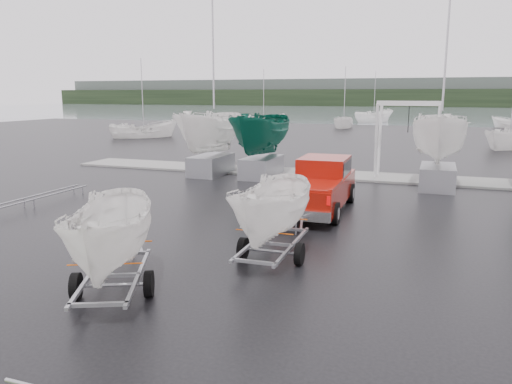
# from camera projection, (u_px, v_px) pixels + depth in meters

# --- Properties ---
(ground_plane) EXTENTS (120.00, 120.00, 0.00)m
(ground_plane) POSITION_uv_depth(u_px,v_px,m) (225.00, 235.00, 16.12)
(ground_plane) COLOR black
(ground_plane) RESTS_ON ground
(lake) EXTENTS (300.00, 300.00, 0.00)m
(lake) POSITION_uv_depth(u_px,v_px,m) (408.00, 115.00, 108.34)
(lake) COLOR slate
(lake) RESTS_ON ground
(dock) EXTENTS (30.00, 3.00, 0.12)m
(dock) POSITION_uv_depth(u_px,v_px,m) (317.00, 174.00, 28.10)
(dock) COLOR gray
(dock) RESTS_ON ground
(treeline) EXTENTS (300.00, 8.00, 6.00)m
(treeline) POSITION_uv_depth(u_px,v_px,m) (421.00, 98.00, 172.31)
(treeline) COLOR black
(treeline) RESTS_ON ground
(far_hill) EXTENTS (300.00, 6.00, 10.00)m
(far_hill) POSITION_uv_depth(u_px,v_px,m) (422.00, 92.00, 179.29)
(far_hill) COLOR #4C5651
(far_hill) RESTS_ON ground
(pickup_truck) EXTENTS (2.31, 6.00, 1.98)m
(pickup_truck) POSITION_uv_depth(u_px,v_px,m) (320.00, 183.00, 19.59)
(pickup_truck) COLOR maroon
(pickup_truck) RESTS_ON ground
(trailer_hitched) EXTENTS (1.79, 3.63, 5.06)m
(trailer_hitched) POSITION_uv_depth(u_px,v_px,m) (273.00, 161.00, 13.24)
(trailer_hitched) COLOR #999BA1
(trailer_hitched) RESTS_ON ground
(trailer_parked) EXTENTS (2.58, 3.76, 5.06)m
(trailer_parked) POSITION_uv_depth(u_px,v_px,m) (108.00, 176.00, 10.85)
(trailer_parked) COLOR #999BA1
(trailer_parked) RESTS_ON ground
(boat_hoist) EXTENTS (3.30, 2.18, 4.12)m
(boat_hoist) POSITION_uv_depth(u_px,v_px,m) (408.00, 129.00, 25.99)
(boat_hoist) COLOR silver
(boat_hoist) RESTS_ON ground
(keelboat_0) EXTENTS (2.49, 3.20, 10.66)m
(keelboat_0) POSITION_uv_depth(u_px,v_px,m) (210.00, 104.00, 27.37)
(keelboat_0) COLOR #999BA1
(keelboat_0) RESTS_ON ground
(keelboat_1) EXTENTS (2.39, 3.20, 7.46)m
(keelboat_1) POSITION_uv_depth(u_px,v_px,m) (262.00, 107.00, 26.60)
(keelboat_1) COLOR #999BA1
(keelboat_1) RESTS_ON ground
(keelboat_2) EXTENTS (2.52, 3.20, 10.69)m
(keelboat_2) POSITION_uv_depth(u_px,v_px,m) (443.00, 104.00, 23.35)
(keelboat_2) COLOR #999BA1
(keelboat_2) RESTS_ON ground
(mast_rack_0) EXTENTS (0.56, 6.50, 0.06)m
(mast_rack_0) POSITION_uv_depth(u_px,v_px,m) (29.00, 199.00, 19.99)
(mast_rack_0) COLOR #999BA1
(mast_rack_0) RESTS_ON ground
(moored_boat_0) EXTENTS (3.85, 3.85, 11.57)m
(moored_boat_0) POSITION_uv_depth(u_px,v_px,m) (144.00, 137.00, 51.85)
(moored_boat_0) COLOR white
(moored_boat_0) RESTS_ON ground
(moored_boat_1) EXTENTS (2.55, 2.61, 11.18)m
(moored_boat_1) POSITION_uv_depth(u_px,v_px,m) (344.00, 128.00, 66.35)
(moored_boat_1) COLOR white
(moored_boat_1) RESTS_ON ground
(moored_boat_2) EXTENTS (3.61, 3.64, 11.55)m
(moored_boat_2) POSITION_uv_depth(u_px,v_px,m) (509.00, 148.00, 41.64)
(moored_boat_2) COLOR white
(moored_boat_2) RESTS_ON ground
(moored_boat_4) EXTENTS (2.68, 2.63, 11.20)m
(moored_boat_4) POSITION_uv_depth(u_px,v_px,m) (264.00, 124.00, 74.45)
(moored_boat_4) COLOR white
(moored_boat_4) RESTS_ON ground
(moored_boat_5) EXTENTS (4.32, 4.34, 12.07)m
(moored_boat_5) POSITION_uv_depth(u_px,v_px,m) (373.00, 122.00, 80.01)
(moored_boat_5) COLOR white
(moored_boat_5) RESTS_ON ground
(moored_boat_6) EXTENTS (3.26, 3.25, 11.05)m
(moored_boat_6) POSITION_uv_depth(u_px,v_px,m) (512.00, 128.00, 65.85)
(moored_boat_6) COLOR white
(moored_boat_6) RESTS_ON ground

